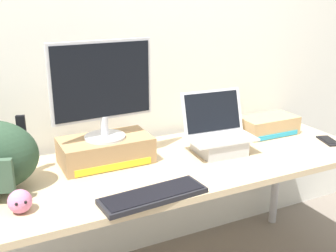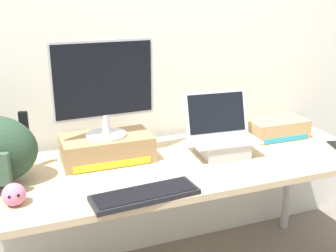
# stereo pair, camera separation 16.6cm
# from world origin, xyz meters

# --- Properties ---
(back_wall) EXTENTS (7.00, 0.10, 2.60)m
(back_wall) POSITION_xyz_m (0.00, 0.45, 1.30)
(back_wall) COLOR silver
(back_wall) RESTS_ON ground
(desk) EXTENTS (1.99, 0.70, 0.72)m
(desk) POSITION_xyz_m (0.00, 0.00, 0.66)
(desk) COLOR tan
(desk) RESTS_ON ground
(toner_box_yellow) EXTENTS (0.42, 0.23, 0.12)m
(toner_box_yellow) POSITION_xyz_m (-0.26, 0.13, 0.78)
(toner_box_yellow) COLOR #9E7A51
(toner_box_yellow) RESTS_ON desk
(desktop_monitor) EXTENTS (0.47, 0.19, 0.44)m
(desktop_monitor) POSITION_xyz_m (-0.26, 0.13, 1.08)
(desktop_monitor) COLOR silver
(desktop_monitor) RESTS_ON toner_box_yellow
(open_laptop) EXTENTS (0.34, 0.24, 0.30)m
(open_laptop) POSITION_xyz_m (0.28, 0.01, 0.79)
(open_laptop) COLOR #ADADB2
(open_laptop) RESTS_ON desk
(external_keyboard) EXTENTS (0.43, 0.17, 0.02)m
(external_keyboard) POSITION_xyz_m (-0.21, -0.29, 0.73)
(external_keyboard) COLOR black
(external_keyboard) RESTS_ON desk
(plush_toy) EXTENTS (0.09, 0.09, 0.09)m
(plush_toy) POSITION_xyz_m (-0.68, -0.17, 0.76)
(plush_toy) COLOR #CC7099
(plush_toy) RESTS_ON desk
(toner_box_cyan) EXTENTS (0.32, 0.18, 0.10)m
(toner_box_cyan) POSITION_xyz_m (0.68, 0.12, 0.77)
(toner_box_cyan) COLOR tan
(toner_box_cyan) RESTS_ON desk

